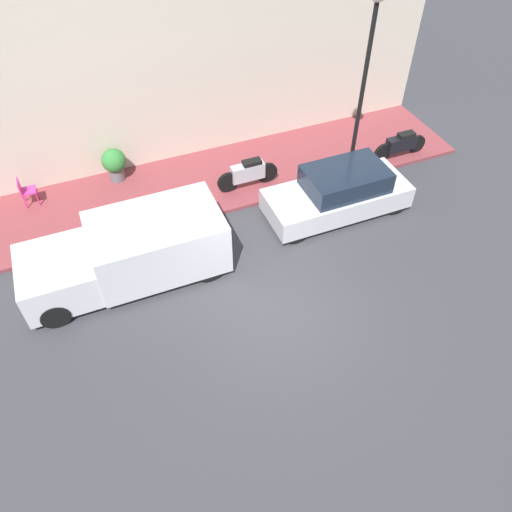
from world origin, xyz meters
TOP-DOWN VIEW (x-y plane):
  - ground_plane at (0.00, 0.00)m, footprint 60.00×60.00m
  - sidewalk at (5.25, 0.00)m, footprint 3.09×15.93m
  - building_facade at (6.95, 0.00)m, footprint 0.30×15.93m
  - parked_car at (2.63, -3.00)m, footprint 1.63×4.00m
  - delivery_van at (2.38, 2.88)m, footprint 1.94×4.81m
  - scooter_silver at (4.52, -1.05)m, footprint 0.30×1.86m
  - motorcycle_black at (4.13, -6.05)m, footprint 0.30×1.84m
  - streetlamp at (3.91, -4.12)m, footprint 0.40×0.40m
  - potted_plant at (6.33, 2.47)m, footprint 0.71×0.71m
  - cafe_chair at (6.13, 5.02)m, footprint 0.40×0.40m

SIDE VIEW (x-z plane):
  - ground_plane at x=0.00m, z-range 0.00..0.00m
  - sidewalk at x=5.25m, z-range 0.00..0.10m
  - motorcycle_black at x=4.13m, z-range 0.13..0.94m
  - scooter_silver at x=4.52m, z-range 0.13..1.01m
  - cafe_chair at x=6.13m, z-range 0.17..1.00m
  - parked_car at x=2.63m, z-range -0.04..1.33m
  - potted_plant at x=6.33m, z-range 0.17..1.19m
  - delivery_van at x=2.38m, z-range 0.03..1.61m
  - building_facade at x=6.95m, z-range 0.00..5.40m
  - streetlamp at x=3.91m, z-range 1.18..6.53m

